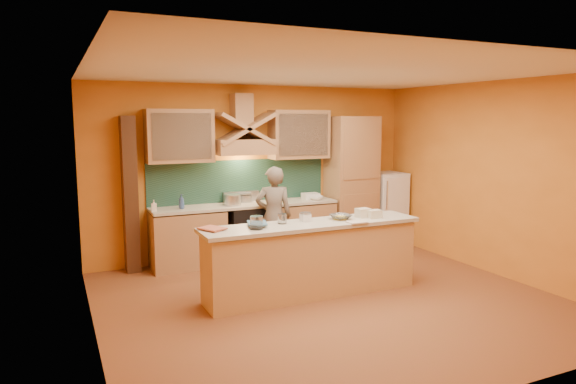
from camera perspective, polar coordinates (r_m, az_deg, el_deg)
name	(u,v)px	position (r m, az deg, el deg)	size (l,w,h in m)	color
floor	(330,300)	(6.58, 4.67, -11.90)	(5.50, 5.00, 0.01)	brown
ceiling	(333,72)	(6.22, 4.97, 13.15)	(5.50, 5.00, 0.01)	white
wall_back	(256,171)	(8.50, -3.54, 2.33)	(5.50, 0.02, 2.80)	orange
wall_front	(490,229)	(4.29, 21.58, -3.86)	(5.50, 0.02, 2.80)	orange
wall_left	(89,205)	(5.45, -21.20, -1.40)	(0.02, 5.00, 2.80)	orange
wall_right	(498,179)	(7.97, 22.29, 1.36)	(0.02, 5.00, 2.80)	orange
base_cabinet_left	(188,240)	(8.00, -11.09, -5.21)	(1.10, 0.60, 0.86)	#AE7B4F
base_cabinet_right	(299,229)	(8.63, 1.28, -4.09)	(1.10, 0.60, 0.86)	#AE7B4F
counter_top	(246,205)	(8.18, -4.71, -1.44)	(3.00, 0.62, 0.04)	#B7AE9B
stove	(246,233)	(8.26, -4.67, -4.52)	(0.60, 0.58, 0.90)	black
backsplash	(240,181)	(8.40, -5.40, 1.21)	(3.00, 0.03, 0.70)	#1A3A30
range_hood	(244,147)	(8.13, -4.90, 5.02)	(0.92, 0.50, 0.24)	#AE7B4F
hood_chimney	(241,110)	(8.21, -5.19, 9.10)	(0.30, 0.30, 0.50)	#AE7B4F
upper_cabinet_left	(179,136)	(7.91, -11.97, 6.10)	(1.00, 0.35, 0.80)	#AE7B4F
upper_cabinet_right	(299,134)	(8.58, 1.24, 6.41)	(1.00, 0.35, 0.80)	#AE7B4F
pantry_column	(351,183)	(8.99, 7.02, 0.99)	(0.80, 0.60, 2.30)	#AE7B4F
fridge	(386,208)	(9.48, 10.83, -1.78)	(0.58, 0.60, 1.30)	white
trim_column_left	(130,195)	(7.87, -17.16, -0.30)	(0.20, 0.30, 2.30)	#472816
island_body	(312,261)	(6.66, 2.68, -7.69)	(2.80, 0.55, 0.88)	tan
island_top	(312,225)	(6.54, 2.70, -3.64)	(2.90, 0.62, 0.05)	#B7AE9B
person	(274,216)	(7.87, -1.60, -2.73)	(0.56, 0.37, 1.54)	#70665B
pot_large	(233,201)	(8.06, -6.17, -0.97)	(0.26, 0.26, 0.17)	silver
pot_small	(245,199)	(8.33, -4.78, -0.80)	(0.21, 0.21, 0.14)	#B2B1B8
soap_bottle_a	(154,206)	(7.72, -14.68, -1.47)	(0.07, 0.08, 0.17)	white
soap_bottle_b	(181,201)	(7.83, -11.76, -1.04)	(0.09, 0.09, 0.22)	#2F4981
bowl_back	(316,198)	(8.54, 3.17, -0.66)	(0.21, 0.21, 0.07)	white
dish_rack	(311,196)	(8.65, 2.52, -0.45)	(0.27, 0.21, 0.10)	white
book_lower	(205,230)	(6.09, -9.18, -4.24)	(0.23, 0.30, 0.03)	#B95C42
book_upper	(248,224)	(6.32, -4.50, -3.52)	(0.23, 0.32, 0.02)	#3A6480
jar_large	(257,223)	(6.14, -3.52, -3.42)	(0.15, 0.15, 0.16)	silver
jar_small	(282,219)	(6.46, -0.66, -2.98)	(0.11, 0.11, 0.13)	silver
kitchen_scale	(305,218)	(6.61, 1.95, -2.86)	(0.12, 0.12, 0.10)	white
mixing_bowl	(340,217)	(6.77, 5.85, -2.76)	(0.27, 0.27, 0.07)	silver
cloth	(357,222)	(6.59, 7.66, -3.32)	(0.24, 0.18, 0.02)	beige
grocery_bag_a	(363,213)	(6.96, 8.34, -2.30)	(0.18, 0.15, 0.12)	beige
grocery_bag_b	(374,214)	(6.94, 9.56, -2.41)	(0.17, 0.13, 0.11)	beige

